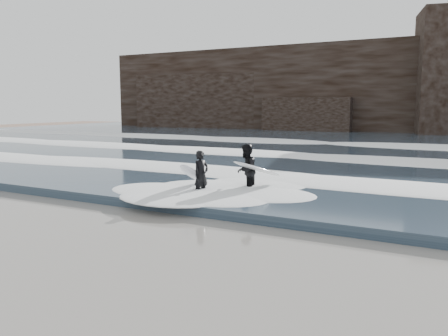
% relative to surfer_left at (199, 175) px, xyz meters
% --- Properties ---
extents(ground, '(120.00, 120.00, 0.00)m').
position_rel_surfer_left_xyz_m(ground, '(0.98, -5.18, -0.81)').
color(ground, '#8D644E').
rests_on(ground, ground).
extents(sea, '(90.00, 52.00, 0.30)m').
position_rel_surfer_left_xyz_m(sea, '(0.98, 23.82, -0.66)').
color(sea, '#293948').
rests_on(sea, ground).
extents(headland, '(70.00, 9.00, 10.00)m').
position_rel_surfer_left_xyz_m(headland, '(0.98, 40.82, 4.19)').
color(headland, black).
rests_on(headland, ground).
extents(foam_near, '(60.00, 3.20, 0.20)m').
position_rel_surfer_left_xyz_m(foam_near, '(0.98, 3.82, -0.41)').
color(foam_near, white).
rests_on(foam_near, sea).
extents(foam_mid, '(60.00, 4.00, 0.24)m').
position_rel_surfer_left_xyz_m(foam_mid, '(0.98, 10.82, -0.39)').
color(foam_mid, white).
rests_on(foam_mid, sea).
extents(foam_far, '(60.00, 4.80, 0.30)m').
position_rel_surfer_left_xyz_m(foam_far, '(0.98, 19.82, -0.36)').
color(foam_far, white).
rests_on(foam_far, sea).
extents(surfer_left, '(1.12, 1.84, 1.61)m').
position_rel_surfer_left_xyz_m(surfer_left, '(0.00, 0.00, 0.00)').
color(surfer_left, black).
rests_on(surfer_left, ground).
extents(surfer_right, '(1.50, 2.35, 1.78)m').
position_rel_surfer_left_xyz_m(surfer_right, '(1.24, 1.16, 0.09)').
color(surfer_right, black).
rests_on(surfer_right, ground).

